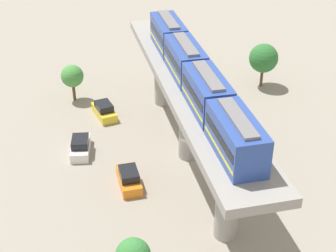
% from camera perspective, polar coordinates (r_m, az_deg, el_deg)
% --- Properties ---
extents(ground_plane, '(120.00, 120.00, 0.00)m').
position_cam_1_polar(ground_plane, '(50.55, 2.28, -3.45)').
color(ground_plane, gray).
extents(viaduct, '(5.20, 35.80, 8.32)m').
position_cam_1_polar(viaduct, '(47.19, 2.45, 3.01)').
color(viaduct, '#999691').
rests_on(viaduct, ground).
extents(train, '(2.64, 27.45, 3.24)m').
position_cam_1_polar(train, '(44.07, 3.18, 5.80)').
color(train, '#2D4CA5').
rests_on(train, viaduct).
extents(parked_car_white, '(2.44, 4.43, 1.76)m').
position_cam_1_polar(parked_car_white, '(51.40, -9.99, -2.31)').
color(parked_car_white, white).
rests_on(parked_car_white, ground).
extents(parked_car_orange, '(1.88, 4.24, 1.76)m').
position_cam_1_polar(parked_car_orange, '(46.36, -4.50, -6.03)').
color(parked_car_orange, orange).
rests_on(parked_car_orange, ground).
extents(parked_car_yellow, '(2.63, 4.48, 1.76)m').
position_cam_1_polar(parked_car_yellow, '(57.42, -7.33, 1.75)').
color(parked_car_yellow, yellow).
rests_on(parked_car_yellow, ground).
extents(tree_near_viaduct, '(2.69, 2.69, 4.58)m').
position_cam_1_polar(tree_near_viaduct, '(60.47, -10.91, 5.63)').
color(tree_near_viaduct, brown).
rests_on(tree_near_viaduct, ground).
extents(tree_mid_lot, '(3.63, 3.63, 5.66)m').
position_cam_1_polar(tree_mid_lot, '(63.77, 10.90, 7.63)').
color(tree_mid_lot, brown).
rests_on(tree_mid_lot, ground).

